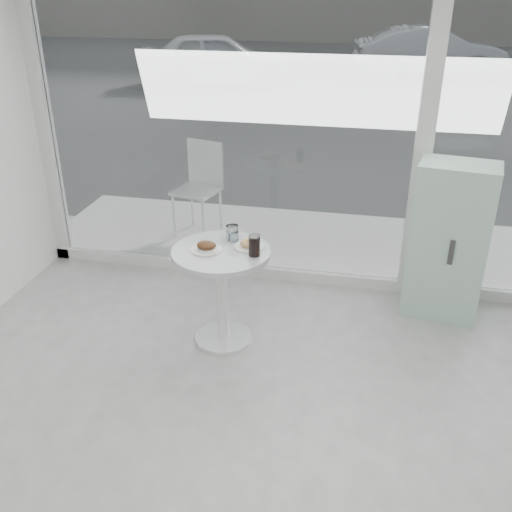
% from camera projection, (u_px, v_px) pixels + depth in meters
% --- Properties ---
extents(room_shell, '(6.00, 6.00, 6.00)m').
position_uv_depth(room_shell, '(140.00, 277.00, 1.35)').
color(room_shell, white).
rests_on(room_shell, ground).
extents(storefront, '(5.00, 0.14, 3.00)m').
position_uv_depth(storefront, '(323.00, 92.00, 4.55)').
color(storefront, silver).
rests_on(storefront, ground).
extents(main_table, '(0.72, 0.72, 0.77)m').
position_uv_depth(main_table, '(222.00, 277.00, 4.20)').
color(main_table, white).
rests_on(main_table, ground).
extents(patio_deck, '(5.60, 1.60, 0.05)m').
position_uv_depth(patio_deck, '(316.00, 242.00, 6.01)').
color(patio_deck, white).
rests_on(patio_deck, ground).
extents(street, '(40.00, 24.00, 0.00)m').
position_uv_depth(street, '(364.00, 72.00, 16.72)').
color(street, '#393939').
rests_on(street, ground).
extents(mint_cabinet, '(0.65, 0.49, 1.28)m').
position_uv_depth(mint_cabinet, '(449.00, 241.00, 4.55)').
color(mint_cabinet, '#8DB49E').
rests_on(mint_cabinet, ground).
extents(patio_chair, '(0.51, 0.51, 0.97)m').
position_uv_depth(patio_chair, '(200.00, 182.00, 5.96)').
color(patio_chair, white).
rests_on(patio_chair, patio_deck).
extents(car_white, '(4.14, 2.69, 1.31)m').
position_uv_depth(car_white, '(217.00, 58.00, 14.50)').
color(car_white, silver).
rests_on(car_white, street).
extents(car_silver, '(4.23, 2.08, 1.33)m').
position_uv_depth(car_silver, '(429.00, 52.00, 15.63)').
color(car_silver, '#ABADB3').
rests_on(car_silver, street).
extents(plate_fritter, '(0.23, 0.23, 0.07)m').
position_uv_depth(plate_fritter, '(207.00, 247.00, 4.09)').
color(plate_fritter, white).
rests_on(plate_fritter, main_table).
extents(plate_donut, '(0.22, 0.22, 0.05)m').
position_uv_depth(plate_donut, '(249.00, 245.00, 4.14)').
color(plate_donut, white).
rests_on(plate_donut, main_table).
extents(water_tumbler_a, '(0.07, 0.07, 0.11)m').
position_uv_depth(water_tumbler_a, '(230.00, 233.00, 4.25)').
color(water_tumbler_a, white).
rests_on(water_tumbler_a, main_table).
extents(water_tumbler_b, '(0.08, 0.08, 0.12)m').
position_uv_depth(water_tumbler_b, '(234.00, 234.00, 4.23)').
color(water_tumbler_b, white).
rests_on(water_tumbler_b, main_table).
extents(cola_glass, '(0.08, 0.08, 0.16)m').
position_uv_depth(cola_glass, '(254.00, 246.00, 3.99)').
color(cola_glass, white).
rests_on(cola_glass, main_table).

